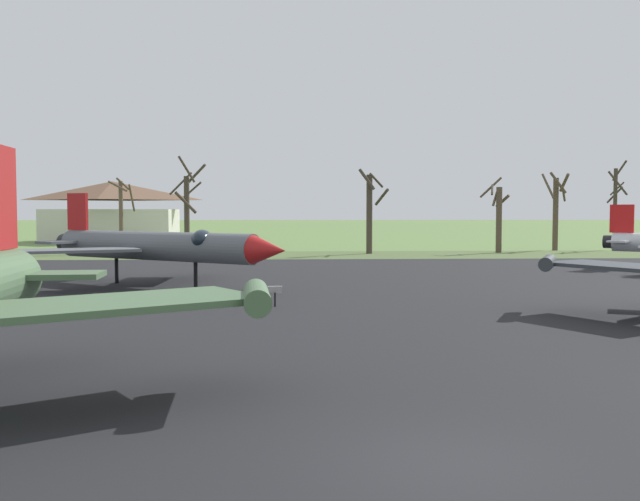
# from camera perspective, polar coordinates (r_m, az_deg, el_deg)

# --- Properties ---
(ground_plane) EXTENTS (600.00, 600.00, 0.00)m
(ground_plane) POSITION_cam_1_polar(r_m,az_deg,el_deg) (12.47, 10.08, -16.36)
(ground_plane) COLOR #607F42
(asphalt_apron) EXTENTS (94.90, 61.66, 0.05)m
(asphalt_apron) POSITION_cam_1_polar(r_m,az_deg,el_deg) (30.35, 2.26, -4.66)
(asphalt_apron) COLOR black
(asphalt_apron) RESTS_ON ground
(grass_verge_strip) EXTENTS (154.90, 12.00, 0.06)m
(grass_verge_strip) POSITION_cam_1_polar(r_m,az_deg,el_deg) (66.96, -0.51, -0.37)
(grass_verge_strip) COLOR #516537
(grass_verge_strip) RESTS_ON ground
(jet_fighter_rear_left) EXTENTS (14.47, 12.42, 5.16)m
(jet_fighter_rear_left) POSITION_cam_1_polar(r_m,az_deg,el_deg) (40.12, -12.52, 0.38)
(jet_fighter_rear_left) COLOR #565B60
(jet_fighter_rear_left) RESTS_ON ground
(info_placard_rear_left) EXTENTS (0.62, 0.22, 0.94)m
(info_placard_rear_left) POSITION_cam_1_polar(r_m,az_deg,el_deg) (31.16, -3.54, -3.38)
(info_placard_rear_left) COLOR black
(info_placard_rear_left) RESTS_ON ground
(bare_tree_far_left) EXTENTS (2.19, 2.26, 7.31)m
(bare_tree_far_left) POSITION_cam_1_polar(r_m,az_deg,el_deg) (73.11, -15.23, 2.91)
(bare_tree_far_left) COLOR brown
(bare_tree_far_left) RESTS_ON ground
(bare_tree_left_of_center) EXTENTS (3.81, 3.20, 9.59)m
(bare_tree_left_of_center) POSITION_cam_1_polar(r_m,az_deg,el_deg) (74.72, -10.34, 3.49)
(bare_tree_left_of_center) COLOR #42382D
(bare_tree_left_of_center) RESTS_ON ground
(bare_tree_center) EXTENTS (2.89, 3.05, 8.07)m
(bare_tree_center) POSITION_cam_1_polar(r_m,az_deg,el_deg) (69.00, 3.96, 3.20)
(bare_tree_center) COLOR #42382D
(bare_tree_center) RESTS_ON ground
(bare_tree_right_of_center) EXTENTS (2.85, 2.29, 7.43)m
(bare_tree_right_of_center) POSITION_cam_1_polar(r_m,az_deg,el_deg) (72.55, 13.78, 2.66)
(bare_tree_right_of_center) COLOR brown
(bare_tree_right_of_center) RESTS_ON ground
(bare_tree_far_right) EXTENTS (2.52, 2.36, 8.11)m
(bare_tree_far_right) POSITION_cam_1_polar(r_m,az_deg,el_deg) (79.25, 17.99, 3.22)
(bare_tree_far_right) COLOR brown
(bare_tree_far_right) RESTS_ON ground
(bare_tree_backdrop_extra) EXTENTS (2.36, 2.37, 9.36)m
(bare_tree_backdrop_extra) POSITION_cam_1_polar(r_m,az_deg,el_deg) (81.68, 22.11, 3.42)
(bare_tree_backdrop_extra) COLOR #42382D
(bare_tree_backdrop_extra) RESTS_ON ground
(visitor_building) EXTENTS (17.23, 13.22, 7.96)m
(visitor_building) POSITION_cam_1_polar(r_m,az_deg,el_deg) (100.00, -15.91, 2.91)
(visitor_building) COLOR beige
(visitor_building) RESTS_ON ground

